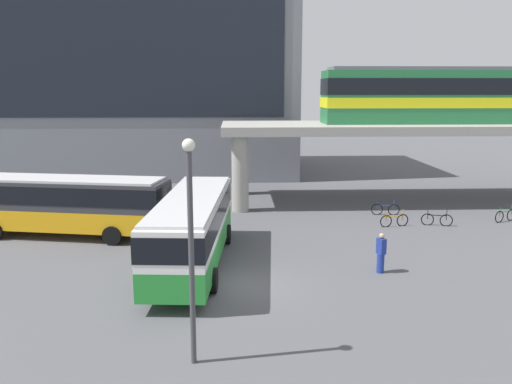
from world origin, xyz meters
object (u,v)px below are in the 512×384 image
at_px(bicycle_orange, 394,220).
at_px(pedestrian_by_bike_rack, 381,254).
at_px(bicycle_black, 437,220).
at_px(bicycle_blue, 385,209).
at_px(station_building, 141,63).
at_px(bicycle_green, 505,216).
at_px(bus_secondary, 66,200).
at_px(bus_main, 193,223).
at_px(train, 465,95).

height_order(bicycle_orange, pedestrian_by_bike_rack, pedestrian_by_bike_rack).
bearing_deg(bicycle_black, bicycle_blue, 129.11).
relative_size(station_building, bicycle_blue, 16.26).
bearing_deg(station_building, bicycle_black, -47.49).
xyz_separation_m(bicycle_green, bicycle_blue, (-6.77, 1.95, 0.00)).
height_order(bicycle_green, bicycle_black, same).
xyz_separation_m(bus_secondary, bicycle_orange, (18.35, 1.23, -1.63)).
xyz_separation_m(station_building, bus_secondary, (-0.20, -23.90, -8.35)).
relative_size(bicycle_blue, pedestrian_by_bike_rack, 1.01).
bearing_deg(pedestrian_by_bike_rack, bicycle_black, 54.49).
relative_size(bus_main, bicycle_black, 6.42).
height_order(station_building, bicycle_black, station_building).
height_order(train, bicycle_blue, train).
height_order(bus_main, bus_secondary, same).
distance_m(train, bicycle_blue, 10.60).
bearing_deg(bicycle_orange, bicycle_green, 7.23).
height_order(bicycle_orange, bicycle_green, same).
bearing_deg(station_building, train, -31.80).
bearing_deg(bicycle_orange, pedestrian_by_bike_rack, -111.20).
bearing_deg(bus_secondary, station_building, 89.53).
xyz_separation_m(station_building, bicycle_blue, (18.45, -19.82, -9.98)).
bearing_deg(bicycle_green, bicycle_orange, -172.77).
distance_m(bus_main, bus_secondary, 8.87).
xyz_separation_m(train, bicycle_green, (0.22, -6.27, -7.12)).
relative_size(train, bicycle_blue, 11.15).
height_order(bus_main, bicycle_orange, bus_main).
bearing_deg(bicycle_black, pedestrian_by_bike_rack, -125.51).
height_order(bus_secondary, bicycle_orange, bus_secondary).
distance_m(station_building, bus_secondary, 25.31).
xyz_separation_m(train, bus_main, (-18.01, -13.59, -5.49)).
bearing_deg(bicycle_orange, station_building, 128.69).
bearing_deg(bicycle_green, pedestrian_by_bike_rack, -139.61).
bearing_deg(train, bus_main, -142.96).
relative_size(bus_secondary, bicycle_green, 6.87).
bearing_deg(bus_secondary, bicycle_blue, 12.33).
distance_m(bus_secondary, bicycle_green, 25.56).
bearing_deg(bicycle_blue, bicycle_orange, -96.01).
xyz_separation_m(train, bicycle_blue, (-6.55, -4.32, -7.12)).
bearing_deg(bicycle_green, bicycle_blue, 163.92).
xyz_separation_m(bus_secondary, bicycle_green, (25.42, 2.12, -1.63)).
xyz_separation_m(bus_main, bicycle_green, (18.23, 7.32, -1.63)).
bearing_deg(bus_main, bicycle_green, 21.88).
bearing_deg(bus_main, pedestrian_by_bike_rack, -8.46).
xyz_separation_m(bus_secondary, pedestrian_by_bike_rack, (15.39, -6.41, -1.15)).
relative_size(bus_secondary, pedestrian_by_bike_rack, 6.39).
distance_m(bicycle_orange, bicycle_blue, 2.86).
bearing_deg(station_building, bus_main, -76.47).
distance_m(bus_main, pedestrian_by_bike_rack, 8.36).
relative_size(bicycle_orange, pedestrian_by_bike_rack, 1.00).
relative_size(bus_secondary, bicycle_blue, 6.35).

